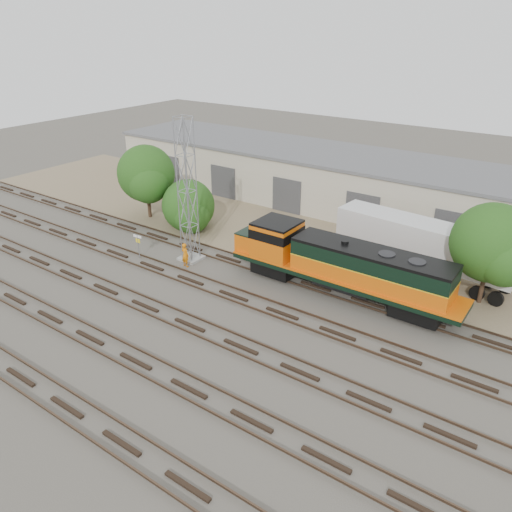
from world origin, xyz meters
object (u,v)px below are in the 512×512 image
Objects in this scene: semi_trailer at (428,244)px; locomotive at (339,264)px; worker at (185,255)px; signal_tower at (187,194)px.

locomotive is at bearing -116.89° from semi_trailer.
locomotive is 8.57× the size of worker.
worker is at bearing -66.69° from signal_tower.
signal_tower is 4.67m from worker.
semi_trailer is at bearing 26.31° from signal_tower.
signal_tower is (-12.14, -1.66, 3.14)m from locomotive.
signal_tower is 0.83× the size of semi_trailer.
semi_trailer reaches higher than worker.
locomotive reaches higher than semi_trailer.
signal_tower reaches higher than worker.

